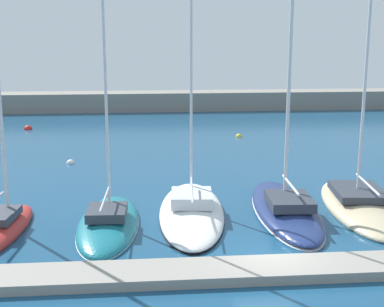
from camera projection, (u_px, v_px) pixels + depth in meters
The scene contains 11 objects.
ground_plane at pixel (270, 260), 21.97m from camera, with size 120.00×120.00×0.00m, color navy.
dock_pier at pixel (278, 269), 20.65m from camera, with size 36.96×1.98×0.39m, color gray.
breakwater_seawall at pixel (186, 101), 64.75m from camera, with size 108.00×3.76×2.16m, color gray.
sailboat_red_second at pixel (1, 224), 24.79m from camera, with size 2.63×7.24×15.67m.
sailboat_teal_third at pixel (108, 223), 25.73m from camera, with size 3.19×8.52×14.10m.
sailboat_white_fourth at pixel (192, 210), 27.31m from camera, with size 4.01×10.47×19.23m.
sailboat_navy_fifth at pixel (286, 206), 27.56m from camera, with size 3.55×10.34×19.14m.
sailboat_sand_sixth at pixel (359, 204), 28.31m from camera, with size 4.41×10.19×16.23m.
mooring_buoy_white at pixel (71, 163), 38.24m from camera, with size 0.56×0.56×0.56m, color white.
mooring_buoy_red at pixel (28, 129), 51.74m from camera, with size 0.79×0.79×0.79m, color red.
mooring_buoy_yellow at pixel (239, 137), 48.03m from camera, with size 0.55×0.55×0.55m, color yellow.
Camera 1 is at (-4.97, -20.14, 9.00)m, focal length 50.75 mm.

